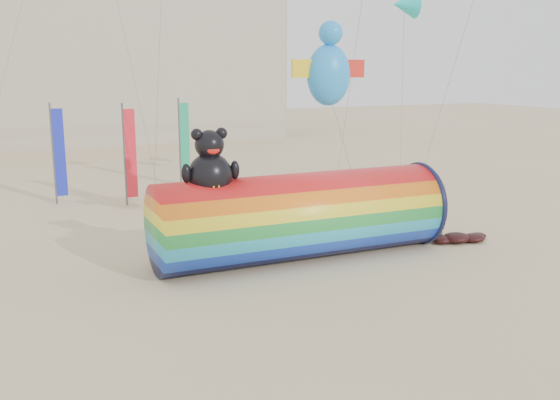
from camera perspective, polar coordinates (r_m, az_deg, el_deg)
name	(u,v)px	position (r m, az deg, el deg)	size (l,w,h in m)	color
ground	(285,281)	(20.85, 0.45, -7.37)	(160.00, 160.00, 0.00)	#CCB58C
windsock_assembly	(300,214)	(22.88, 1.87, -1.26)	(10.90, 3.32, 5.02)	red
kite_handler	(440,217)	(26.83, 14.40, -1.49)	(0.60, 0.40, 1.66)	#5A5E62
fabric_bundle	(460,238)	(26.29, 16.10, -3.34)	(2.62, 1.35, 0.41)	#380C0A
festival_banners	(126,149)	(34.52, -13.86, 4.55)	(7.90, 4.30, 5.20)	#59595E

